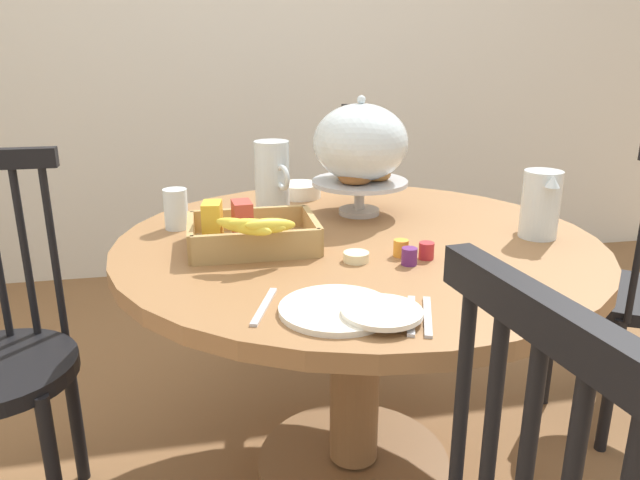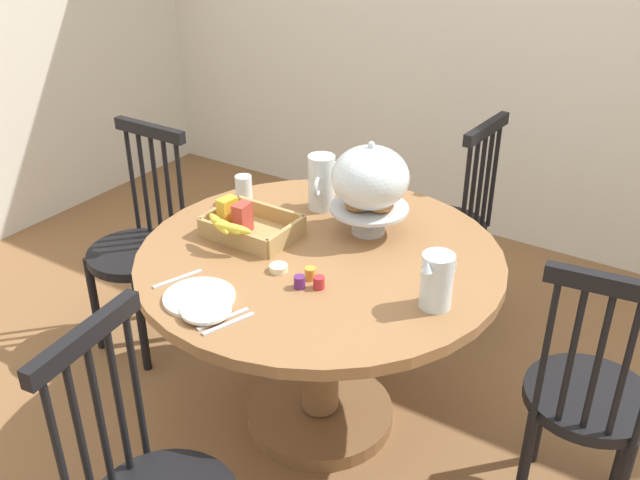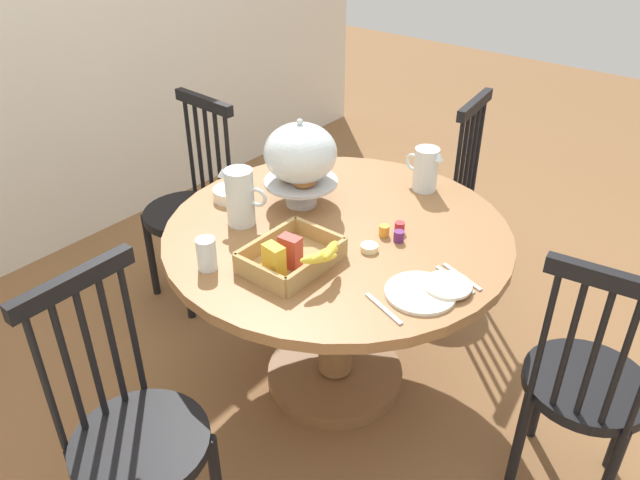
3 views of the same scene
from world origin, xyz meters
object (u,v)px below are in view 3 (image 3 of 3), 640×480
windsor_chair_facing_door (585,388)px  cereal_bowl (231,194)px  dining_table (337,275)px  windsor_chair_far_side (435,198)px  china_plate_large (420,293)px  windsor_chair_near_window (191,211)px  milk_pitcher (240,200)px  drinking_glass (207,254)px  cereal_basket (294,257)px  windsor_chair_by_cabinet (135,439)px  orange_juice_pitcher (425,171)px  butter_dish (369,248)px  china_plate_small (448,285)px  pastry_stand_with_dome (300,156)px

windsor_chair_facing_door → cereal_bowl: windsor_chair_facing_door is taller
dining_table → windsor_chair_far_side: bearing=5.9°
china_plate_large → windsor_chair_near_window: bearing=80.2°
milk_pitcher → china_plate_large: size_ratio=0.96×
china_plate_large → drinking_glass: bearing=116.8°
drinking_glass → cereal_basket: bearing=-50.9°
windsor_chair_facing_door → milk_pitcher: (-0.28, 1.22, 0.38)m
windsor_chair_near_window → windsor_chair_far_side: same height
cereal_basket → dining_table: bearing=8.1°
windsor_chair_by_cabinet → windsor_chair_facing_door: same height
orange_juice_pitcher → butter_dish: bearing=-169.9°
windsor_chair_by_cabinet → orange_juice_pitcher: size_ratio=5.41×
milk_pitcher → drinking_glass: (-0.28, -0.12, -0.04)m
orange_juice_pitcher → china_plate_small: 0.68m
milk_pitcher → china_plate_small: bearing=-82.4°
windsor_chair_facing_door → milk_pitcher: windsor_chair_facing_door is taller
windsor_chair_facing_door → china_plate_small: (-0.17, 0.43, 0.30)m
windsor_chair_far_side → drinking_glass: (-1.38, 0.08, 0.34)m
windsor_chair_by_cabinet → butter_dish: windsor_chair_by_cabinet is taller
windsor_chair_facing_door → drinking_glass: (-0.55, 1.10, 0.34)m
pastry_stand_with_dome → china_plate_large: pastry_stand_with_dome is taller
milk_pitcher → cereal_bowl: (0.11, 0.16, -0.07)m
windsor_chair_near_window → windsor_chair_facing_door: size_ratio=1.00×
milk_pitcher → butter_dish: size_ratio=3.53×
milk_pitcher → china_plate_large: (0.03, -0.73, -0.09)m
windsor_chair_far_side → pastry_stand_with_dome: (-0.86, 0.13, 0.49)m
windsor_chair_near_window → pastry_stand_with_dome: (-0.02, -0.70, 0.49)m
dining_table → pastry_stand_with_dome: size_ratio=3.63×
pastry_stand_with_dome → china_plate_small: size_ratio=2.29×
dining_table → windsor_chair_far_side: size_ratio=1.28×
windsor_chair_far_side → china_plate_small: size_ratio=6.50×
dining_table → butter_dish: 0.28m
cereal_basket → butter_dish: 0.27m
butter_dish → milk_pitcher: bearing=106.3°
windsor_chair_near_window → windsor_chair_facing_door: same height
windsor_chair_by_cabinet → cereal_basket: (0.64, -0.06, 0.33)m
windsor_chair_by_cabinet → china_plate_large: (0.77, -0.46, 0.29)m
cereal_basket → butter_dish: cereal_basket is taller
drinking_glass → windsor_chair_by_cabinet: bearing=-161.7°
windsor_chair_near_window → butter_dish: 1.14m
orange_juice_pitcher → drinking_glass: size_ratio=1.64×
windsor_chair_far_side → china_plate_small: 1.20m
milk_pitcher → cereal_bowl: size_ratio=1.51×
pastry_stand_with_dome → cereal_basket: 0.46m
windsor_chair_by_cabinet → milk_pitcher: windsor_chair_by_cabinet is taller
cereal_basket → cereal_bowl: bearing=67.3°
china_plate_small → dining_table: bearing=80.6°
butter_dish → windsor_chair_near_window: bearing=83.3°
windsor_chair_near_window → cereal_basket: 1.08m
orange_juice_pitcher → china_plate_large: size_ratio=0.82×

